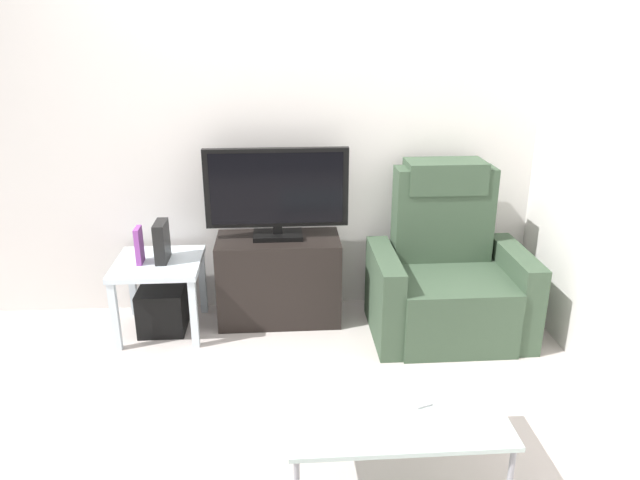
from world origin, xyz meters
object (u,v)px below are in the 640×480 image
cell_phone (416,397)px  tv_stand (279,279)px  television (277,191)px  coffee_table (393,410)px  subwoofer_box (163,309)px  recliner_armchair (447,276)px  book_upright (139,245)px  side_table (159,272)px  game_console (162,241)px

cell_phone → tv_stand: bearing=91.9°
television → coffee_table: television is taller
cell_phone → subwoofer_box: bearing=114.5°
recliner_armchair → television: bearing=174.9°
tv_stand → subwoofer_box: 0.79m
recliner_armchair → book_upright: 1.96m
cell_phone → recliner_armchair: bearing=50.3°
television → recliner_armchair: television is taller
coffee_table → subwoofer_box: bearing=130.2°
tv_stand → cell_phone: 1.64m
recliner_armchair → cell_phone: 1.41m
side_table → cell_phone: size_ratio=3.60×
subwoofer_box → game_console: size_ratio=1.15×
coffee_table → book_upright: bearing=132.8°
subwoofer_box → book_upright: bearing=-168.7°
television → side_table: television is taller
tv_stand → coffee_table: bearing=-73.2°
game_console → coffee_table: bearing=-50.8°
side_table → subwoofer_box: size_ratio=1.84×
recliner_armchair → coffee_table: bearing=-107.1°
subwoofer_box → coffee_table: size_ratio=0.33×
coffee_table → television: bearing=106.6°
tv_stand → television: television is taller
television → recliner_armchair: bearing=-12.0°
television → game_console: (-0.73, -0.11, -0.28)m
book_upright → game_console: game_console is taller
subwoofer_box → cell_phone: 1.98m
book_upright → coffee_table: (1.34, -1.45, -0.23)m
book_upright → cell_phone: (1.45, -1.41, -0.20)m
book_upright → game_console: 0.14m
television → book_upright: television is taller
side_table → game_console: 0.21m
recliner_armchair → side_table: bearing=-176.4°
side_table → book_upright: book_upright is taller
recliner_armchair → side_table: (-1.85, 0.11, 0.04)m
television → coffee_table: size_ratio=1.02×
game_console → cell_phone: (1.31, -1.44, -0.22)m
subwoofer_box → television: bearing=9.2°
side_table → coffee_table: 1.92m
television → cell_phone: (0.58, -1.55, -0.50)m
coffee_table → cell_phone: bearing=23.0°
recliner_armchair → book_upright: recliner_armchair is taller
coffee_table → recliner_armchair: bearing=66.0°
book_upright → game_console: size_ratio=0.91×
tv_stand → television: 0.60m
recliner_armchair → coffee_table: recliner_armchair is taller
subwoofer_box → cell_phone: (1.35, -1.43, 0.25)m
tv_stand → coffee_table: (0.48, -1.57, 0.08)m
tv_stand → subwoofer_box: (-0.76, -0.11, -0.15)m
subwoofer_box → cell_phone: size_ratio=1.96×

